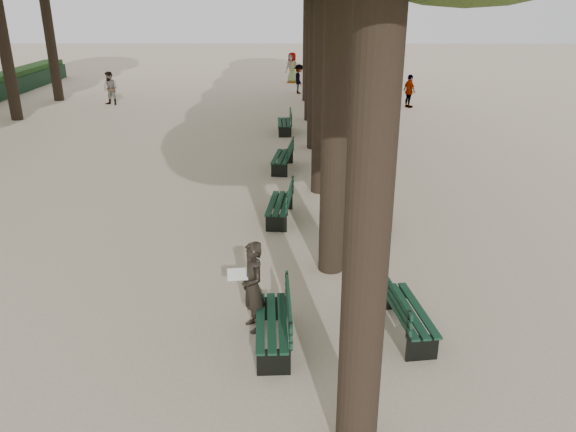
{
  "coord_description": "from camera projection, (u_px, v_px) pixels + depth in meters",
  "views": [
    {
      "loc": [
        0.67,
        -7.61,
        5.42
      ],
      "look_at": [
        0.6,
        3.0,
        1.2
      ],
      "focal_mm": 35.0,
      "sensor_mm": 36.0,
      "label": 1
    }
  ],
  "objects": [
    {
      "name": "bench_right_2",
      "position": [
        350.0,
        158.0,
        18.88
      ],
      "size": [
        0.58,
        1.8,
        0.92
      ],
      "color": "black",
      "rests_on": "ground"
    },
    {
      "name": "bench_right_1",
      "position": [
        369.0,
        213.0,
        14.12
      ],
      "size": [
        0.66,
        1.83,
        0.92
      ],
      "color": "black",
      "rests_on": "ground"
    },
    {
      "name": "pedestrian_c",
      "position": [
        409.0,
        91.0,
        28.3
      ],
      "size": [
        0.65,
        1.02,
        1.65
      ],
      "primitive_type": "imported",
      "rotation": [
        0.0,
        0.0,
        1.94
      ],
      "color": "#262628",
      "rests_on": "ground"
    },
    {
      "name": "bench_left_0",
      "position": [
        273.0,
        331.0,
        9.19
      ],
      "size": [
        0.66,
        1.83,
        0.92
      ],
      "color": "black",
      "rests_on": "ground"
    },
    {
      "name": "pedestrian_d",
      "position": [
        292.0,
        68.0,
        36.22
      ],
      "size": [
        0.98,
        0.86,
        1.91
      ],
      "primitive_type": "imported",
      "rotation": [
        0.0,
        0.0,
        5.64
      ],
      "color": "#262628",
      "rests_on": "ground"
    },
    {
      "name": "pedestrian_b",
      "position": [
        299.0,
        79.0,
        32.29
      ],
      "size": [
        0.44,
        1.09,
        1.65
      ],
      "primitive_type": "imported",
      "rotation": [
        0.0,
        0.0,
        1.68
      ],
      "color": "#262628",
      "rests_on": "ground"
    },
    {
      "name": "bench_right_3",
      "position": [
        338.0,
        124.0,
        23.78
      ],
      "size": [
        0.77,
        1.85,
        0.92
      ],
      "color": "black",
      "rests_on": "ground"
    },
    {
      "name": "bench_right_0",
      "position": [
        406.0,
        319.0,
        9.53
      ],
      "size": [
        0.81,
        1.86,
        0.92
      ],
      "color": "black",
      "rests_on": "ground"
    },
    {
      "name": "ground",
      "position": [
        250.0,
        353.0,
        9.08
      ],
      "size": [
        120.0,
        120.0,
        0.0
      ],
      "primitive_type": "plane",
      "color": "#C2AD93",
      "rests_on": "ground"
    },
    {
      "name": "man_with_map",
      "position": [
        253.0,
        287.0,
        9.46
      ],
      "size": [
        0.72,
        0.73,
        1.63
      ],
      "color": "black",
      "rests_on": "ground"
    },
    {
      "name": "bench_left_2",
      "position": [
        282.0,
        162.0,
        18.42
      ],
      "size": [
        0.77,
        1.85,
        0.92
      ],
      "color": "black",
      "rests_on": "ground"
    },
    {
      "name": "pedestrian_a",
      "position": [
        111.0,
        88.0,
        28.94
      ],
      "size": [
        0.89,
        0.6,
        1.7
      ],
      "primitive_type": "imported",
      "rotation": [
        0.0,
        0.0,
        5.93
      ],
      "color": "#262628",
      "rests_on": "ground"
    },
    {
      "name": "bench_left_3",
      "position": [
        284.0,
        126.0,
        23.3
      ],
      "size": [
        0.63,
        1.82,
        0.92
      ],
      "color": "black",
      "rests_on": "ground"
    },
    {
      "name": "bench_left_1",
      "position": [
        280.0,
        210.0,
        14.33
      ],
      "size": [
        0.73,
        1.84,
        0.92
      ],
      "color": "black",
      "rests_on": "ground"
    }
  ]
}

